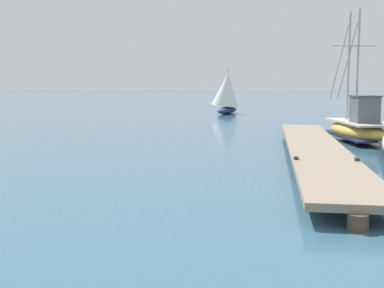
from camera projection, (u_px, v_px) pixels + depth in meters
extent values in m
cube|color=gray|center=(315.00, 147.00, 16.69)|extent=(3.43, 16.90, 0.16)
cylinder|color=#4C3D2D|center=(358.00, 222.00, 8.48)|extent=(0.36, 0.36, 0.29)
cylinder|color=#4C3D2D|center=(324.00, 168.00, 13.97)|extent=(0.36, 0.36, 0.29)
cylinder|color=#4C3D2D|center=(309.00, 144.00, 19.47)|extent=(0.36, 0.36, 0.29)
cylinder|color=#4C3D2D|center=(300.00, 131.00, 24.96)|extent=(0.36, 0.36, 0.29)
cube|color=#333338|center=(296.00, 158.00, 13.51)|extent=(0.14, 0.21, 0.08)
cube|color=#333338|center=(357.00, 159.00, 13.26)|extent=(0.14, 0.21, 0.08)
ellipsoid|color=gold|center=(357.00, 131.00, 21.63)|extent=(2.18, 5.19, 0.87)
cube|color=#B2AD9E|center=(357.00, 122.00, 21.58)|extent=(1.93, 4.67, 0.08)
cube|color=#19234C|center=(357.00, 136.00, 21.65)|extent=(2.19, 5.09, 0.08)
cube|color=#565B66|center=(365.00, 110.00, 20.76)|extent=(1.05, 1.15, 1.08)
cube|color=#3D3D42|center=(365.00, 96.00, 20.69)|extent=(1.13, 1.24, 0.06)
cylinder|color=#B2ADA3|center=(358.00, 65.00, 21.53)|extent=(0.11, 0.11, 4.84)
cylinder|color=#B2ADA3|center=(358.00, 46.00, 21.43)|extent=(1.55, 0.20, 0.06)
cylinder|color=#333338|center=(347.00, 61.00, 22.80)|extent=(0.26, 2.51, 3.58)
cylinder|color=#B2ADA3|center=(349.00, 66.00, 22.66)|extent=(0.11, 0.11, 4.86)
cylinder|color=#B2ADA3|center=(349.00, 46.00, 22.55)|extent=(1.55, 0.20, 0.06)
cylinder|color=#333338|center=(339.00, 62.00, 23.93)|extent=(0.26, 2.52, 3.60)
ellipsoid|color=navy|center=(227.00, 110.00, 41.43)|extent=(2.33, 4.56, 0.60)
cylinder|color=#B2ADA3|center=(228.00, 87.00, 41.29)|extent=(0.08, 0.08, 3.20)
cone|color=silver|center=(226.00, 89.00, 40.98)|extent=(3.02, 2.84, 2.94)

